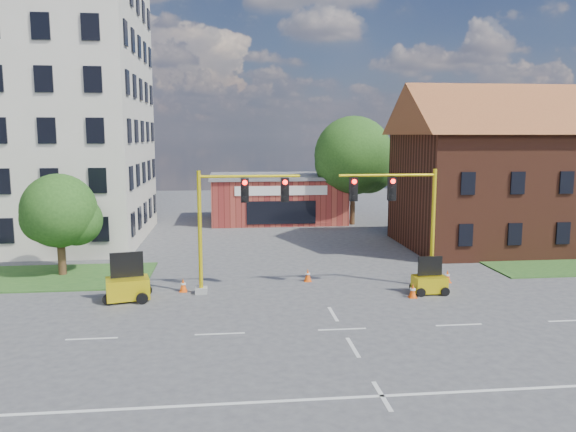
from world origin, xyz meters
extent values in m
plane|color=#404042|center=(0.00, 0.00, 0.00)|extent=(120.00, 120.00, 0.00)
cube|color=#BAB5A3|center=(-20.00, 22.00, 10.00)|extent=(18.00, 15.00, 20.00)
cube|color=maroon|center=(0.00, 30.00, 2.00)|extent=(12.00, 8.00, 4.00)
cube|color=#5F5F62|center=(0.00, 30.00, 4.15)|extent=(12.40, 8.40, 0.30)
cube|color=silver|center=(0.00, 25.95, 3.20)|extent=(8.00, 0.10, 0.80)
cube|color=black|center=(0.00, 25.95, 1.30)|extent=(6.00, 0.10, 2.00)
cube|color=#532719|center=(18.00, 16.00, 4.00)|extent=(20.00, 10.00, 8.00)
cylinder|color=#3A2215|center=(6.50, 27.00, 2.18)|extent=(0.44, 0.44, 4.36)
sphere|color=#1D4415|center=(6.50, 27.00, 6.15)|extent=(6.93, 6.93, 6.93)
sphere|color=#1D4415|center=(7.89, 27.30, 5.16)|extent=(4.85, 4.85, 4.85)
cylinder|color=#3A2215|center=(-14.00, 10.50, 1.32)|extent=(0.44, 0.44, 2.65)
sphere|color=#1D4415|center=(-14.00, 10.50, 3.73)|extent=(4.15, 4.15, 4.15)
sphere|color=#1D4415|center=(-13.17, 10.80, 3.13)|extent=(2.91, 2.91, 2.91)
cube|color=gray|center=(-6.00, 6.00, 0.15)|extent=(0.60, 0.60, 0.30)
cylinder|color=yellow|center=(-6.00, 6.00, 3.10)|extent=(0.20, 0.20, 6.20)
cylinder|color=yellow|center=(-3.50, 6.00, 5.90)|extent=(5.00, 0.14, 0.14)
cube|color=black|center=(-3.75, 6.00, 5.20)|extent=(0.40, 0.32, 1.20)
cube|color=black|center=(-1.75, 6.00, 5.20)|extent=(0.40, 0.32, 1.20)
sphere|color=#FF0C07|center=(-3.75, 5.82, 5.60)|extent=(0.24, 0.24, 0.24)
cube|color=gray|center=(6.00, 6.00, 0.15)|extent=(0.60, 0.60, 0.30)
cylinder|color=yellow|center=(6.00, 6.00, 3.10)|extent=(0.20, 0.20, 6.20)
cylinder|color=yellow|center=(3.50, 6.00, 5.90)|extent=(5.00, 0.14, 0.14)
cube|color=black|center=(3.75, 6.00, 5.20)|extent=(0.40, 0.32, 1.20)
cube|color=black|center=(1.75, 6.00, 5.20)|extent=(0.40, 0.32, 1.20)
sphere|color=#FF0C07|center=(3.75, 5.82, 5.60)|extent=(0.24, 0.24, 0.24)
cube|color=yellow|center=(-9.46, 5.14, 0.61)|extent=(2.24, 1.75, 0.99)
cube|color=black|center=(-9.46, 5.14, 1.77)|extent=(1.53, 0.48, 1.21)
cube|color=yellow|center=(5.45, 4.76, 0.49)|extent=(1.61, 1.09, 0.80)
cube|color=black|center=(5.45, 4.76, 1.42)|extent=(1.24, 0.13, 0.97)
cube|color=#EA4E0C|center=(-6.93, 6.39, 0.02)|extent=(0.38, 0.38, 0.04)
cone|color=#EA4E0C|center=(-6.93, 6.39, 0.35)|extent=(0.40, 0.40, 0.70)
cylinder|color=silver|center=(-6.93, 6.39, 0.42)|extent=(0.27, 0.27, 0.09)
cube|color=#EA4E0C|center=(-0.31, 7.74, 0.02)|extent=(0.38, 0.38, 0.04)
cone|color=#EA4E0C|center=(-0.31, 7.74, 0.35)|extent=(0.40, 0.40, 0.70)
cylinder|color=silver|center=(-0.31, 7.74, 0.42)|extent=(0.27, 0.27, 0.09)
cube|color=#EA4E0C|center=(4.37, 4.10, 0.02)|extent=(0.38, 0.38, 0.04)
cone|color=#EA4E0C|center=(4.37, 4.10, 0.35)|extent=(0.40, 0.40, 0.70)
cylinder|color=silver|center=(4.37, 4.10, 0.42)|extent=(0.27, 0.27, 0.09)
cube|color=#EA4E0C|center=(7.17, 6.68, 0.02)|extent=(0.38, 0.38, 0.04)
cone|color=#EA4E0C|center=(7.17, 6.68, 0.35)|extent=(0.40, 0.40, 0.70)
cylinder|color=silver|center=(7.17, 6.68, 0.42)|extent=(0.27, 0.27, 0.09)
imported|color=silver|center=(11.98, 14.45, 0.75)|extent=(5.39, 2.50, 1.50)
camera|label=1|loc=(-4.61, -21.79, 7.91)|focal=35.00mm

